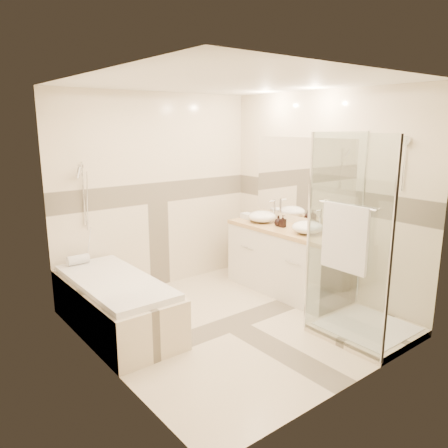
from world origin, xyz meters
TOP-DOWN VIEW (x-y plane):
  - room at (0.06, 0.01)m, footprint 2.82×3.02m
  - bathtub at (-1.02, 0.65)m, footprint 0.75×1.70m
  - vanity at (1.12, 0.30)m, footprint 0.58×1.62m
  - shower_enclosure at (0.83, -0.97)m, footprint 0.96×0.93m
  - vessel_sink_near at (1.10, 0.71)m, footprint 0.37×0.37m
  - vessel_sink_far at (1.10, -0.07)m, footprint 0.37×0.37m
  - faucet_near at (1.32, 0.71)m, footprint 0.11×0.03m
  - faucet_far at (1.32, -0.07)m, footprint 0.11×0.03m
  - amenity_bottle_a at (1.10, 0.34)m, footprint 0.08×0.08m
  - amenity_bottle_b at (1.10, 0.41)m, footprint 0.14×0.14m
  - folded_towels at (1.10, 0.98)m, footprint 0.13×0.22m
  - rolled_towel at (-1.14, 1.35)m, footprint 0.24×0.11m

SIDE VIEW (x-z plane):
  - bathtub at x=-1.02m, z-range 0.03..0.59m
  - vanity at x=1.12m, z-range 0.00..0.85m
  - shower_enclosure at x=0.83m, z-range -0.51..1.53m
  - rolled_towel at x=-1.14m, z-range 0.56..0.67m
  - folded_towels at x=1.10m, z-range 0.85..0.92m
  - amenity_bottle_b at x=1.10m, z-range 0.85..0.99m
  - vessel_sink_near at x=1.10m, z-range 0.85..1.00m
  - vessel_sink_far at x=1.10m, z-range 0.85..1.00m
  - amenity_bottle_a at x=1.10m, z-range 0.85..1.00m
  - faucet_far at x=1.32m, z-range 0.87..1.14m
  - faucet_near at x=1.32m, z-range 0.87..1.15m
  - room at x=0.06m, z-range 0.00..2.52m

